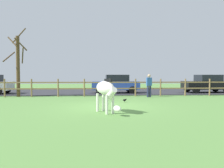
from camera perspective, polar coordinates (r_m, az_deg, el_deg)
The scene contains 9 objects.
ground_plane at distance 11.02m, azimuth -1.01°, elevation -5.82°, with size 60.00×60.00×0.00m, color #5B8C42.
parking_asphalt at distance 20.26m, azimuth -2.13°, elevation -2.05°, with size 28.00×7.40×0.05m, color #2D2D33.
paddock_fence at distance 15.92m, azimuth -3.92°, elevation -0.65°, with size 20.92×0.11×1.30m.
bare_tree at distance 17.20m, azimuth -23.56°, elevation 4.99°, with size 1.56×1.54×5.10m.
zebra at distance 8.96m, azimuth -1.59°, elevation -1.74°, with size 1.13×1.77×1.41m.
crow_on_grass at distance 12.59m, azimuth 3.36°, elevation -4.23°, with size 0.21×0.10×0.20m.
parked_car_blue at distance 18.54m, azimuth 0.95°, elevation 0.08°, with size 4.05×1.99×1.56m.
parked_car_black at distance 20.72m, azimuth 23.69°, elevation 0.12°, with size 4.05×1.98×1.56m.
visitor_near_fence at distance 15.67m, azimuth 9.73°, elevation -0.12°, with size 0.39×0.27×1.64m.
Camera 1 is at (-0.47, -10.90, 1.55)m, focal length 34.73 mm.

